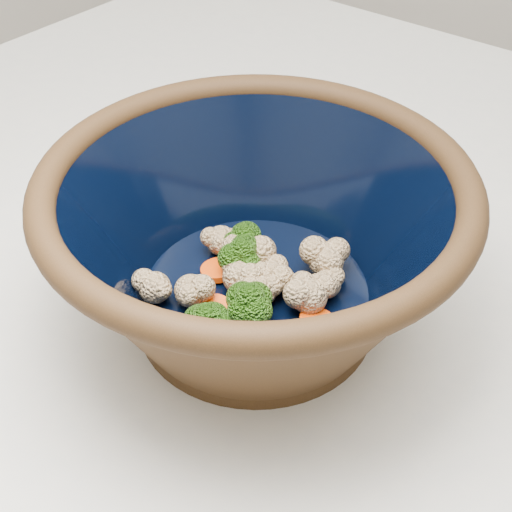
# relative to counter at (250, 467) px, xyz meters

# --- Properties ---
(counter) EXTENTS (1.20, 1.20, 0.90)m
(counter) POSITION_rel_counter_xyz_m (0.00, 0.00, 0.00)
(counter) COLOR white
(counter) RESTS_ON ground
(mixing_bowl) EXTENTS (0.41, 0.41, 0.16)m
(mixing_bowl) POSITION_rel_counter_xyz_m (0.09, -0.10, 0.54)
(mixing_bowl) COLOR black
(mixing_bowl) RESTS_ON counter
(vegetable_pile) EXTENTS (0.16, 0.17, 0.05)m
(vegetable_pile) POSITION_rel_counter_xyz_m (0.09, -0.11, 0.51)
(vegetable_pile) COLOR #608442
(vegetable_pile) RESTS_ON mixing_bowl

